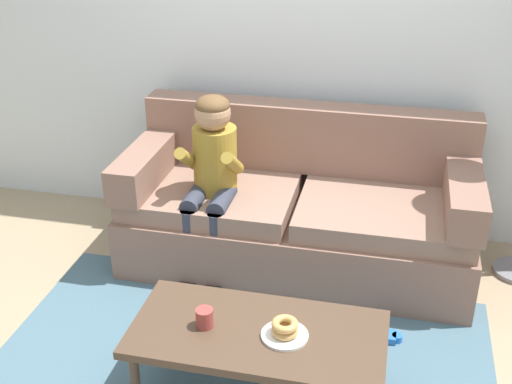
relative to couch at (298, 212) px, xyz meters
The scene contains 11 objects.
ground 0.92m from the couch, 97.32° to the right, with size 10.00×10.00×0.00m, color #9E896B.
wall_back 1.20m from the couch, 101.14° to the left, with size 8.00×0.10×2.80m, color silver.
area_rug 1.15m from the couch, 95.67° to the right, with size 2.50×1.67×0.01m, color #476675.
couch is the anchor object (origin of this frame).
coffee_table 1.26m from the couch, 88.84° to the right, with size 1.14×0.56×0.40m.
person_child 0.63m from the couch, 157.23° to the right, with size 0.34×0.58×1.10m.
plate 1.29m from the couch, 83.30° to the right, with size 0.21×0.21×0.01m, color white.
donut 1.29m from the couch, 83.30° to the right, with size 0.12×0.12×0.04m, color tan.
donut_second 1.29m from the couch, 83.30° to the right, with size 0.12×0.12×0.04m, color tan.
mug 1.30m from the couch, 99.49° to the right, with size 0.08×0.08×0.09m, color #993D38.
toy_controller 0.96m from the couch, 51.03° to the right, with size 0.23×0.09×0.05m.
Camera 1 is at (0.64, -2.68, 2.26)m, focal length 45.85 mm.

